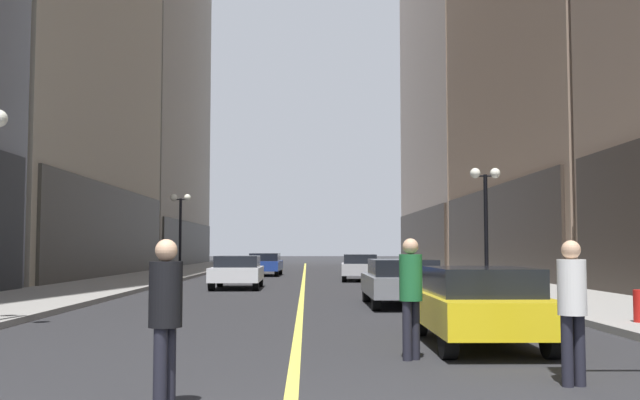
# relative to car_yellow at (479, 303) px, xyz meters

# --- Properties ---
(ground_plane) EXTENTS (200.00, 200.00, 0.00)m
(ground_plane) POSITION_rel_car_yellow_xyz_m (-3.05, 28.31, -0.72)
(ground_plane) COLOR #262628
(sidewalk_left) EXTENTS (4.50, 78.00, 0.15)m
(sidewalk_left) POSITION_rel_car_yellow_xyz_m (-11.30, 28.31, -0.64)
(sidewalk_left) COLOR gray
(sidewalk_left) RESTS_ON ground
(sidewalk_right) EXTENTS (4.50, 78.00, 0.15)m
(sidewalk_right) POSITION_rel_car_yellow_xyz_m (5.20, 28.31, -0.64)
(sidewalk_right) COLOR gray
(sidewalk_right) RESTS_ON ground
(lane_centre_stripe) EXTENTS (0.16, 70.00, 0.01)m
(lane_centre_stripe) POSITION_rel_car_yellow_xyz_m (-3.05, 28.31, -0.71)
(lane_centre_stripe) COLOR #E5D64C
(lane_centre_stripe) RESTS_ON ground
(building_left_far) EXTENTS (15.68, 26.00, 32.98)m
(building_left_far) POSITION_rel_car_yellow_xyz_m (-21.28, 53.31, 15.72)
(building_left_far) COLOR #A8A399
(building_left_far) RESTS_ON ground
(car_yellow) EXTENTS (1.81, 4.05, 1.32)m
(car_yellow) POSITION_rel_car_yellow_xyz_m (0.00, 0.00, 0.00)
(car_yellow) COLOR yellow
(car_yellow) RESTS_ON ground
(car_grey) EXTENTS (1.96, 4.35, 1.32)m
(car_grey) POSITION_rel_car_yellow_xyz_m (-0.21, 8.25, 0.00)
(car_grey) COLOR slate
(car_grey) RESTS_ON ground
(car_white) EXTENTS (1.97, 4.16, 1.32)m
(car_white) POSITION_rel_car_yellow_xyz_m (-5.70, 17.13, 0.00)
(car_white) COLOR silver
(car_white) RESTS_ON ground
(car_silver) EXTENTS (2.00, 4.29, 1.32)m
(car_silver) POSITION_rel_car_yellow_xyz_m (-0.25, 23.73, 0.00)
(car_silver) COLOR #B7B7BC
(car_silver) RESTS_ON ground
(car_blue) EXTENTS (2.00, 4.67, 1.32)m
(car_blue) POSITION_rel_car_yellow_xyz_m (-5.37, 30.62, 0.00)
(car_blue) COLOR navy
(car_blue) RESTS_ON ground
(pedestrian_in_black_coat) EXTENTS (0.44, 0.44, 1.74)m
(pedestrian_in_black_coat) POSITION_rel_car_yellow_xyz_m (-4.32, -4.66, 0.30)
(pedestrian_in_black_coat) COLOR black
(pedestrian_in_black_coat) RESTS_ON ground
(pedestrian_in_white_shirt) EXTENTS (0.40, 0.40, 1.74)m
(pedestrian_in_white_shirt) POSITION_rel_car_yellow_xyz_m (0.30, -3.45, 0.30)
(pedestrian_in_white_shirt) COLOR black
(pedestrian_in_white_shirt) RESTS_ON ground
(pedestrian_in_green_parka) EXTENTS (0.47, 0.47, 1.79)m
(pedestrian_in_green_parka) POSITION_rel_car_yellow_xyz_m (-1.34, -1.42, 0.33)
(pedestrian_in_green_parka) COLOR black
(pedestrian_in_green_parka) RESTS_ON ground
(street_lamp_left_far) EXTENTS (1.06, 0.36, 4.43)m
(street_lamp_left_far) POSITION_rel_car_yellow_xyz_m (-9.45, 25.22, 2.54)
(street_lamp_left_far) COLOR black
(street_lamp_left_far) RESTS_ON ground
(street_lamp_right_mid) EXTENTS (1.06, 0.36, 4.43)m
(street_lamp_right_mid) POSITION_rel_car_yellow_xyz_m (3.35, 12.78, 2.54)
(street_lamp_right_mid) COLOR black
(street_lamp_right_mid) RESTS_ON ground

